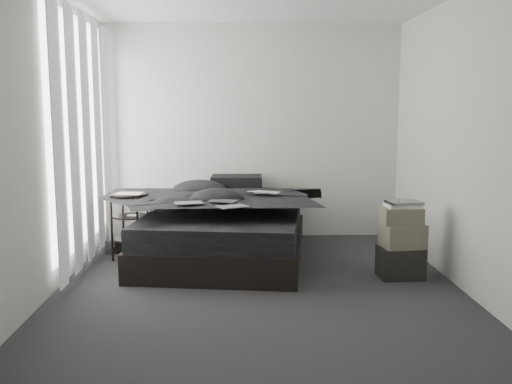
{
  "coord_description": "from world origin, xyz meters",
  "views": [
    {
      "loc": [
        -0.18,
        -4.94,
        1.6
      ],
      "look_at": [
        0.0,
        0.8,
        0.75
      ],
      "focal_mm": 40.0,
      "sensor_mm": 36.0,
      "label": 1
    }
  ],
  "objects_px": {
    "laptop": "(262,186)",
    "side_stand": "(130,226)",
    "box_lower": "(400,262)",
    "bed": "(225,245)"
  },
  "relations": [
    {
      "from": "laptop",
      "to": "box_lower",
      "type": "distance_m",
      "value": 1.62
    },
    {
      "from": "bed",
      "to": "side_stand",
      "type": "relative_size",
      "value": 3.07
    },
    {
      "from": "laptop",
      "to": "side_stand",
      "type": "bearing_deg",
      "value": -156.06
    },
    {
      "from": "bed",
      "to": "box_lower",
      "type": "relative_size",
      "value": 5.32
    },
    {
      "from": "laptop",
      "to": "side_stand",
      "type": "distance_m",
      "value": 1.47
    },
    {
      "from": "bed",
      "to": "box_lower",
      "type": "bearing_deg",
      "value": -16.35
    },
    {
      "from": "laptop",
      "to": "side_stand",
      "type": "height_order",
      "value": "laptop"
    },
    {
      "from": "side_stand",
      "to": "box_lower",
      "type": "distance_m",
      "value": 2.81
    },
    {
      "from": "bed",
      "to": "laptop",
      "type": "bearing_deg",
      "value": 7.5
    },
    {
      "from": "box_lower",
      "to": "laptop",
      "type": "bearing_deg",
      "value": 149.89
    }
  ]
}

